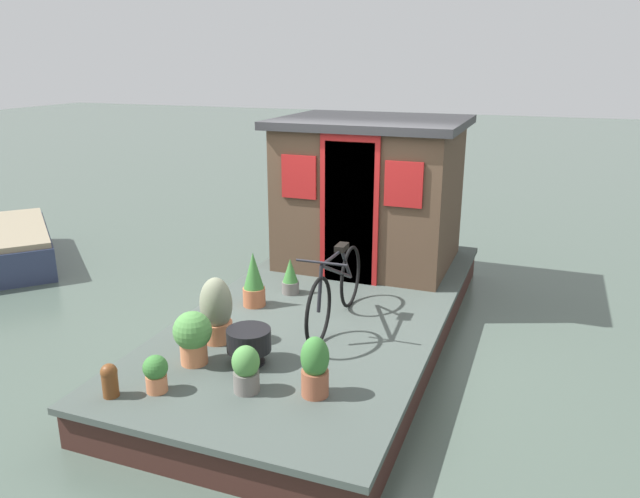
% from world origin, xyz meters
% --- Properties ---
extents(ground_plane, '(60.00, 60.00, 0.00)m').
position_xyz_m(ground_plane, '(0.00, 0.00, 0.00)').
color(ground_plane, '#47564C').
extents(houseboat_deck, '(5.51, 2.61, 0.40)m').
position_xyz_m(houseboat_deck, '(0.00, 0.00, 0.20)').
color(houseboat_deck, '#424C47').
rests_on(houseboat_deck, ground_plane).
extents(houseboat_cabin, '(1.93, 2.33, 1.89)m').
position_xyz_m(houseboat_cabin, '(1.64, 0.00, 1.35)').
color(houseboat_cabin, '#4C3828').
rests_on(houseboat_cabin, houseboat_deck).
extents(bicycle, '(1.71, 0.50, 0.81)m').
position_xyz_m(bicycle, '(-0.46, -0.27, 0.77)').
color(bicycle, black).
rests_on(bicycle, houseboat_deck).
extents(potted_plant_ivy, '(0.23, 0.23, 0.40)m').
position_xyz_m(potted_plant_ivy, '(-1.97, -0.03, 0.60)').
color(potted_plant_ivy, slate).
rests_on(potted_plant_ivy, houseboat_deck).
extents(potted_plant_geranium, '(0.31, 0.31, 0.64)m').
position_xyz_m(potted_plant_geranium, '(-1.23, 0.66, 0.71)').
color(potted_plant_geranium, '#C6754C').
rests_on(potted_plant_geranium, houseboat_deck).
extents(potted_plant_basil, '(0.23, 0.23, 0.51)m').
position_xyz_m(potted_plant_basil, '(-1.82, -0.58, 0.65)').
color(potted_plant_basil, '#935138').
rests_on(potted_plant_basil, houseboat_deck).
extents(potted_plant_lavender, '(0.20, 0.20, 0.42)m').
position_xyz_m(potted_plant_lavender, '(0.17, 0.51, 0.60)').
color(potted_plant_lavender, slate).
rests_on(potted_plant_lavender, houseboat_deck).
extents(potted_plant_thyme, '(0.35, 0.35, 0.49)m').
position_xyz_m(potted_plant_thyme, '(-1.70, 0.63, 0.67)').
color(potted_plant_thyme, '#C6754C').
rests_on(potted_plant_thyme, houseboat_deck).
extents(potted_plant_sage, '(0.20, 0.20, 0.32)m').
position_xyz_m(potted_plant_sage, '(-2.23, 0.65, 0.56)').
color(potted_plant_sage, '#C6754C').
rests_on(potted_plant_sage, houseboat_deck).
extents(potted_plant_succulent, '(0.25, 0.25, 0.61)m').
position_xyz_m(potted_plant_succulent, '(-0.31, 0.73, 0.69)').
color(potted_plant_succulent, '#B2603D').
rests_on(potted_plant_succulent, houseboat_deck).
extents(charcoal_grill, '(0.40, 0.40, 0.33)m').
position_xyz_m(charcoal_grill, '(-1.52, 0.17, 0.61)').
color(charcoal_grill, black).
rests_on(charcoal_grill, houseboat_deck).
extents(mooring_bollard, '(0.14, 0.14, 0.29)m').
position_xyz_m(mooring_bollard, '(-2.43, 0.95, 0.55)').
color(mooring_bollard, brown).
rests_on(mooring_bollard, houseboat_deck).
extents(dinghy_boat, '(2.58, 2.67, 0.57)m').
position_xyz_m(dinghy_boat, '(0.65, 5.46, 0.28)').
color(dinghy_boat, '#2D3856').
rests_on(dinghy_boat, ground_plane).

